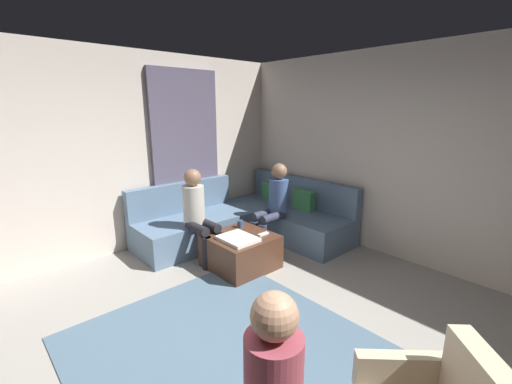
{
  "coord_description": "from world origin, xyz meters",
  "views": [
    {
      "loc": [
        1.6,
        -1.3,
        1.96
      ],
      "look_at": [
        -1.63,
        1.63,
        0.85
      ],
      "focal_mm": 23.42,
      "sensor_mm": 36.0,
      "label": 1
    }
  ],
  "objects_px": {
    "person_on_couch_back": "(274,202)",
    "sectional_couch": "(248,220)",
    "ottoman": "(241,251)",
    "game_remote": "(263,234)",
    "coffee_mug": "(240,224)",
    "person_on_couch_side": "(198,212)"
  },
  "relations": [
    {
      "from": "sectional_couch",
      "to": "coffee_mug",
      "type": "bearing_deg",
      "value": -49.35
    },
    {
      "from": "coffee_mug",
      "to": "person_on_couch_back",
      "type": "distance_m",
      "value": 0.63
    },
    {
      "from": "game_remote",
      "to": "person_on_couch_back",
      "type": "distance_m",
      "value": 0.7
    },
    {
      "from": "coffee_mug",
      "to": "person_on_couch_back",
      "type": "bearing_deg",
      "value": 87.17
    },
    {
      "from": "game_remote",
      "to": "person_on_couch_back",
      "type": "relative_size",
      "value": 0.12
    },
    {
      "from": "ottoman",
      "to": "game_remote",
      "type": "xyz_separation_m",
      "value": [
        0.18,
        0.22,
        0.22
      ]
    },
    {
      "from": "sectional_couch",
      "to": "person_on_couch_back",
      "type": "relative_size",
      "value": 2.12
    },
    {
      "from": "person_on_couch_back",
      "to": "sectional_couch",
      "type": "bearing_deg",
      "value": 6.36
    },
    {
      "from": "sectional_couch",
      "to": "ottoman",
      "type": "height_order",
      "value": "sectional_couch"
    },
    {
      "from": "sectional_couch",
      "to": "person_on_couch_side",
      "type": "distance_m",
      "value": 1.06
    },
    {
      "from": "coffee_mug",
      "to": "game_remote",
      "type": "distance_m",
      "value": 0.4
    },
    {
      "from": "sectional_couch",
      "to": "person_on_couch_side",
      "type": "height_order",
      "value": "person_on_couch_side"
    },
    {
      "from": "coffee_mug",
      "to": "game_remote",
      "type": "bearing_deg",
      "value": 5.71
    },
    {
      "from": "ottoman",
      "to": "coffee_mug",
      "type": "bearing_deg",
      "value": 140.71
    },
    {
      "from": "sectional_couch",
      "to": "coffee_mug",
      "type": "distance_m",
      "value": 0.74
    },
    {
      "from": "person_on_couch_back",
      "to": "coffee_mug",
      "type": "bearing_deg",
      "value": 87.17
    },
    {
      "from": "ottoman",
      "to": "game_remote",
      "type": "distance_m",
      "value": 0.36
    },
    {
      "from": "coffee_mug",
      "to": "person_on_couch_side",
      "type": "bearing_deg",
      "value": -125.79
    },
    {
      "from": "ottoman",
      "to": "person_on_couch_back",
      "type": "distance_m",
      "value": 0.92
    },
    {
      "from": "ottoman",
      "to": "person_on_couch_side",
      "type": "xyz_separation_m",
      "value": [
        -0.54,
        -0.26,
        0.45
      ]
    },
    {
      "from": "game_remote",
      "to": "person_on_couch_side",
      "type": "xyz_separation_m",
      "value": [
        -0.72,
        -0.48,
        0.23
      ]
    },
    {
      "from": "coffee_mug",
      "to": "person_on_couch_side",
      "type": "distance_m",
      "value": 0.57
    }
  ]
}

